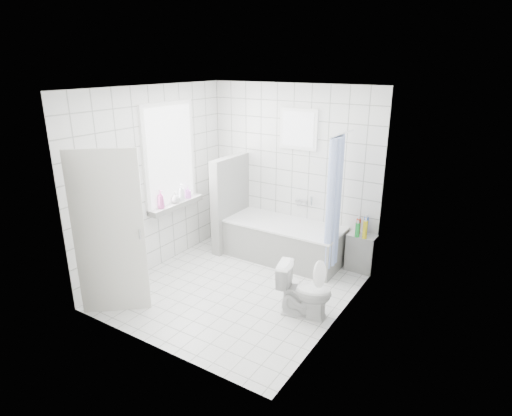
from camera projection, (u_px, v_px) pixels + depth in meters
The scene contains 19 objects.
ground at pixel (238, 288), 5.76m from camera, with size 3.00×3.00×0.00m, color white.
ceiling at pixel (235, 88), 4.91m from camera, with size 3.00×3.00×0.00m, color white.
wall_back at pixel (292, 171), 6.53m from camera, with size 2.80×0.02×2.60m, color white.
wall_front at pixel (148, 235), 4.13m from camera, with size 2.80×0.02×2.60m, color white.
wall_left at pixel (155, 180), 6.04m from camera, with size 0.02×3.00×2.60m, color white.
wall_right at pixel (343, 216), 4.63m from camera, with size 0.02×3.00×2.60m, color white.
window_left at pixel (171, 156), 6.16m from camera, with size 0.01×0.90×1.40m, color white.
window_back at pixel (298, 129), 6.23m from camera, with size 0.50×0.01×0.50m, color white.
window_sill at pixel (176, 205), 6.38m from camera, with size 0.18×1.02×0.08m, color white.
door at pixel (109, 234), 4.93m from camera, with size 0.04×0.80×2.00m, color silver.
bathtub at pixel (284, 241), 6.52m from camera, with size 1.78×0.77×0.58m.
partition_wall at pixel (230, 203), 6.81m from camera, with size 0.15×0.85×1.50m, color white.
tiled_ledge at pixel (361, 253), 6.16m from camera, with size 0.40×0.24×0.55m, color white.
toilet at pixel (305, 290), 5.06m from camera, with size 0.36×0.64×0.65m, color white.
curtain_rod at pixel (342, 134), 5.52m from camera, with size 0.02×0.02×0.80m, color silver.
shower_curtain at pixel (334, 203), 5.71m from camera, with size 0.14×0.48×1.78m, color #4362C6, non-canonical shape.
tub_faucet at pixel (301, 202), 6.55m from camera, with size 0.18×0.06×0.06m, color silver.
sill_bottles at pixel (174, 196), 6.29m from camera, with size 0.17×0.70×0.27m.
ledge_bottles at pixel (362, 228), 6.01m from camera, with size 0.20×0.20×0.26m.
Camera 1 is at (2.92, -4.18, 2.90)m, focal length 30.00 mm.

